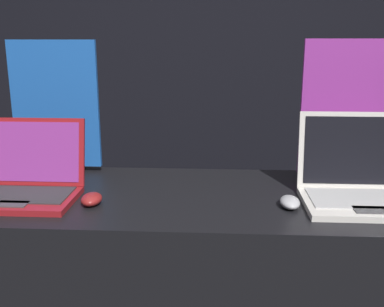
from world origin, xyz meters
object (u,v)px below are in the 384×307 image
laptop_back (359,182)px  mouse_back (290,202)px  mouse_front (92,199)px  promo_stand_back (344,114)px  laptop_front (28,180)px  promo_stand_front (56,110)px

laptop_back → mouse_back: (-0.24, -0.07, -0.05)m
mouse_front → promo_stand_back: 0.99m
laptop_back → promo_stand_back: 0.32m
laptop_front → promo_stand_front: promo_stand_front is taller
mouse_back → promo_stand_back: promo_stand_back is taller
laptop_back → mouse_back: laptop_back is taller
promo_stand_back → laptop_front: bearing=-166.5°
laptop_front → promo_stand_back: promo_stand_back is taller
mouse_front → mouse_back: size_ratio=0.92×
promo_stand_front → mouse_back: 1.00m
mouse_front → laptop_back: size_ratio=0.25×
mouse_front → mouse_back: bearing=1.2°
laptop_front → mouse_back: size_ratio=3.41×
laptop_back → promo_stand_front: bearing=165.5°
mouse_front → promo_stand_front: bearing=122.2°
promo_stand_front → promo_stand_back: bearing=-2.1°
laptop_front → mouse_front: 0.25m
laptop_back → mouse_back: size_ratio=3.72×
mouse_front → laptop_back: 0.90m
mouse_front → promo_stand_front: 0.51m
promo_stand_front → promo_stand_back: promo_stand_back is taller
promo_stand_back → promo_stand_front: bearing=177.9°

